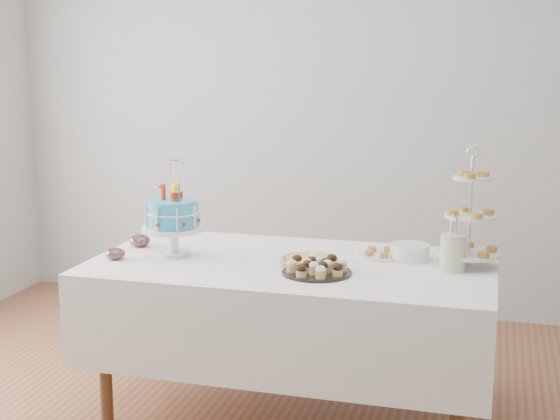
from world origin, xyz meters
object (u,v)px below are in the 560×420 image
(tiered_stand, at_px, (470,217))
(jam_bowl_b, at_px, (140,241))
(pastry_plate, at_px, (382,253))
(birthday_cake, at_px, (173,230))
(table, at_px, (292,307))
(pie, at_px, (309,261))
(plate_stack, at_px, (410,252))
(utensil_pitcher, at_px, (453,251))
(cupcake_tray, at_px, (317,266))
(jam_bowl_a, at_px, (115,254))

(tiered_stand, bearing_deg, jam_bowl_b, -177.99)
(pastry_plate, bearing_deg, birthday_cake, -165.42)
(table, distance_m, jam_bowl_b, 0.88)
(tiered_stand, height_order, pastry_plate, tiered_stand)
(pie, xyz_separation_m, plate_stack, (0.44, 0.26, 0.01))
(plate_stack, bearing_deg, utensil_pitcher, -36.24)
(pie, height_order, jam_bowl_b, jam_bowl_b)
(cupcake_tray, xyz_separation_m, plate_stack, (0.38, 0.37, 0.00))
(plate_stack, bearing_deg, birthday_cake, -167.99)
(tiered_stand, bearing_deg, table, -170.07)
(birthday_cake, distance_m, jam_bowl_a, 0.30)
(tiered_stand, distance_m, jam_bowl_a, 1.71)
(jam_bowl_a, bearing_deg, plate_stack, 15.65)
(jam_bowl_a, bearing_deg, cupcake_tray, 0.73)
(table, bearing_deg, cupcake_tray, -46.52)
(jam_bowl_a, bearing_deg, pie, 7.75)
(pie, distance_m, utensil_pitcher, 0.66)
(tiered_stand, relative_size, utensil_pitcher, 2.18)
(plate_stack, height_order, pastry_plate, plate_stack)
(cupcake_tray, distance_m, plate_stack, 0.53)
(plate_stack, relative_size, jam_bowl_a, 1.96)
(birthday_cake, xyz_separation_m, jam_bowl_a, (-0.25, -0.15, -0.10))
(plate_stack, distance_m, utensil_pitcher, 0.27)
(table, distance_m, jam_bowl_a, 0.90)
(pie, height_order, utensil_pitcher, utensil_pitcher)
(pastry_plate, height_order, jam_bowl_a, jam_bowl_a)
(cupcake_tray, relative_size, utensil_pitcher, 1.22)
(jam_bowl_a, bearing_deg, tiered_stand, 11.25)
(tiered_stand, relative_size, plate_stack, 2.97)
(pie, bearing_deg, cupcake_tray, -61.36)
(cupcake_tray, height_order, pie, cupcake_tray)
(tiered_stand, bearing_deg, plate_stack, 168.52)
(tiered_stand, bearing_deg, pie, -164.31)
(pie, bearing_deg, jam_bowl_a, -172.25)
(pastry_plate, xyz_separation_m, jam_bowl_a, (-1.24, -0.41, 0.01))
(pastry_plate, bearing_deg, plate_stack, -7.30)
(jam_bowl_b, bearing_deg, pastry_plate, 6.09)
(jam_bowl_b, height_order, utensil_pitcher, utensil_pitcher)
(tiered_stand, distance_m, jam_bowl_b, 1.68)
(pastry_plate, bearing_deg, utensil_pitcher, -26.31)
(jam_bowl_a, height_order, jam_bowl_b, jam_bowl_b)
(pie, xyz_separation_m, tiered_stand, (0.72, 0.20, 0.21))
(jam_bowl_b, bearing_deg, table, -5.82)
(birthday_cake, relative_size, jam_bowl_b, 4.34)
(cupcake_tray, relative_size, jam_bowl_a, 3.25)
(birthday_cake, xyz_separation_m, pastry_plate, (1.00, 0.26, -0.11))
(tiered_stand, xyz_separation_m, utensil_pitcher, (-0.07, -0.10, -0.15))
(utensil_pitcher, bearing_deg, pastry_plate, 161.94)
(pastry_plate, relative_size, jam_bowl_b, 2.18)
(tiered_stand, bearing_deg, jam_bowl_a, -168.75)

